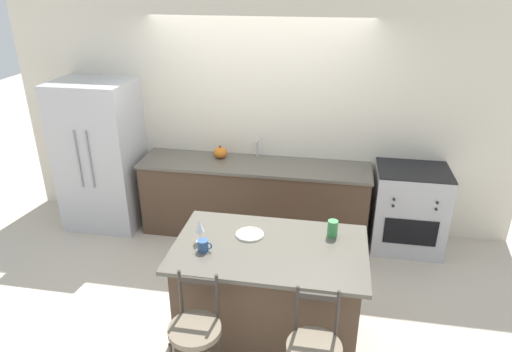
{
  "coord_description": "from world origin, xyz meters",
  "views": [
    {
      "loc": [
        0.88,
        -4.44,
        2.93
      ],
      "look_at": [
        0.18,
        -0.52,
        1.15
      ],
      "focal_mm": 32.0,
      "sensor_mm": 36.0,
      "label": 1
    }
  ],
  "objects_px": {
    "bar_stool_near": "(196,342)",
    "oven_range": "(408,209)",
    "tumbler_cup": "(333,228)",
    "coffee_mug": "(203,245)",
    "refrigerator": "(101,155)",
    "dinner_plate": "(250,234)",
    "pumpkin_decoration": "(220,153)",
    "wine_glass": "(199,226)"
  },
  "relations": [
    {
      "from": "oven_range",
      "to": "pumpkin_decoration",
      "type": "relative_size",
      "value": 5.9
    },
    {
      "from": "wine_glass",
      "to": "coffee_mug",
      "type": "height_order",
      "value": "wine_glass"
    },
    {
      "from": "refrigerator",
      "to": "pumpkin_decoration",
      "type": "relative_size",
      "value": 11.0
    },
    {
      "from": "bar_stool_near",
      "to": "coffee_mug",
      "type": "relative_size",
      "value": 9.29
    },
    {
      "from": "dinner_plate",
      "to": "tumbler_cup",
      "type": "bearing_deg",
      "value": 9.15
    },
    {
      "from": "dinner_plate",
      "to": "coffee_mug",
      "type": "xyz_separation_m",
      "value": [
        -0.31,
        -0.29,
        0.04
      ]
    },
    {
      "from": "refrigerator",
      "to": "tumbler_cup",
      "type": "distance_m",
      "value": 3.16
    },
    {
      "from": "oven_range",
      "to": "tumbler_cup",
      "type": "distance_m",
      "value": 1.81
    },
    {
      "from": "wine_glass",
      "to": "oven_range",
      "type": "bearing_deg",
      "value": 43.35
    },
    {
      "from": "bar_stool_near",
      "to": "pumpkin_decoration",
      "type": "height_order",
      "value": "bar_stool_near"
    },
    {
      "from": "bar_stool_near",
      "to": "refrigerator",
      "type": "bearing_deg",
      "value": 128.28
    },
    {
      "from": "pumpkin_decoration",
      "to": "wine_glass",
      "type": "bearing_deg",
      "value": -80.58
    },
    {
      "from": "refrigerator",
      "to": "wine_glass",
      "type": "bearing_deg",
      "value": -44.52
    },
    {
      "from": "bar_stool_near",
      "to": "tumbler_cup",
      "type": "xyz_separation_m",
      "value": [
        0.89,
        0.97,
        0.43
      ]
    },
    {
      "from": "refrigerator",
      "to": "coffee_mug",
      "type": "xyz_separation_m",
      "value": [
        1.82,
        -1.85,
        0.09
      ]
    },
    {
      "from": "bar_stool_near",
      "to": "pumpkin_decoration",
      "type": "bearing_deg",
      "value": 100.27
    },
    {
      "from": "pumpkin_decoration",
      "to": "dinner_plate",
      "type": "bearing_deg",
      "value": -68.35
    },
    {
      "from": "tumbler_cup",
      "to": "wine_glass",
      "type": "bearing_deg",
      "value": -165.15
    },
    {
      "from": "dinner_plate",
      "to": "coffee_mug",
      "type": "distance_m",
      "value": 0.43
    },
    {
      "from": "oven_range",
      "to": "tumbler_cup",
      "type": "bearing_deg",
      "value": -119.35
    },
    {
      "from": "wine_glass",
      "to": "bar_stool_near",
      "type": "bearing_deg",
      "value": -77.44
    },
    {
      "from": "dinner_plate",
      "to": "wine_glass",
      "type": "distance_m",
      "value": 0.43
    },
    {
      "from": "pumpkin_decoration",
      "to": "tumbler_cup",
      "type": "bearing_deg",
      "value": -50.14
    },
    {
      "from": "refrigerator",
      "to": "bar_stool_near",
      "type": "relative_size",
      "value": 1.68
    },
    {
      "from": "wine_glass",
      "to": "pumpkin_decoration",
      "type": "height_order",
      "value": "wine_glass"
    },
    {
      "from": "refrigerator",
      "to": "tumbler_cup",
      "type": "relative_size",
      "value": 12.89
    },
    {
      "from": "dinner_plate",
      "to": "bar_stool_near",
      "type": "bearing_deg",
      "value": -104.12
    },
    {
      "from": "tumbler_cup",
      "to": "bar_stool_near",
      "type": "bearing_deg",
      "value": -132.35
    },
    {
      "from": "bar_stool_near",
      "to": "tumbler_cup",
      "type": "relative_size",
      "value": 7.67
    },
    {
      "from": "coffee_mug",
      "to": "bar_stool_near",
      "type": "bearing_deg",
      "value": -80.77
    },
    {
      "from": "oven_range",
      "to": "wine_glass",
      "type": "relative_size",
      "value": 4.78
    },
    {
      "from": "bar_stool_near",
      "to": "wine_glass",
      "type": "relative_size",
      "value": 5.3
    },
    {
      "from": "wine_glass",
      "to": "tumbler_cup",
      "type": "height_order",
      "value": "wine_glass"
    },
    {
      "from": "coffee_mug",
      "to": "tumbler_cup",
      "type": "bearing_deg",
      "value": 21.95
    },
    {
      "from": "refrigerator",
      "to": "oven_range",
      "type": "height_order",
      "value": "refrigerator"
    },
    {
      "from": "oven_range",
      "to": "dinner_plate",
      "type": "height_order",
      "value": "oven_range"
    },
    {
      "from": "refrigerator",
      "to": "dinner_plate",
      "type": "distance_m",
      "value": 2.64
    },
    {
      "from": "oven_range",
      "to": "dinner_plate",
      "type": "xyz_separation_m",
      "value": [
        -1.52,
        -1.62,
        0.47
      ]
    },
    {
      "from": "wine_glass",
      "to": "coffee_mug",
      "type": "xyz_separation_m",
      "value": [
        0.06,
        -0.12,
        -0.1
      ]
    },
    {
      "from": "pumpkin_decoration",
      "to": "bar_stool_near",
      "type": "bearing_deg",
      "value": -79.73
    },
    {
      "from": "dinner_plate",
      "to": "tumbler_cup",
      "type": "distance_m",
      "value": 0.68
    },
    {
      "from": "bar_stool_near",
      "to": "oven_range",
      "type": "bearing_deg",
      "value": 55.04
    }
  ]
}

